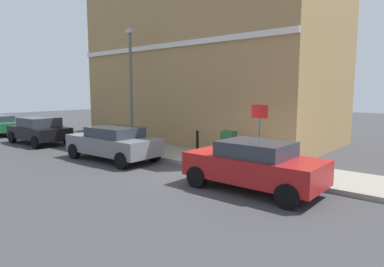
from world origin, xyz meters
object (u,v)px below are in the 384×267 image
(street_sign, at_px, (260,128))
(bollard_near_cabinet, at_px, (197,141))
(car_black, at_px, (39,130))
(car_grey, at_px, (113,142))
(lamppost, at_px, (131,82))
(car_red, at_px, (254,165))
(utility_cabinet, at_px, (229,146))

(street_sign, bearing_deg, bollard_near_cabinet, 71.49)
(street_sign, bearing_deg, car_black, 96.39)
(car_grey, height_order, lamppost, lamppost)
(car_black, bearing_deg, street_sign, -173.79)
(car_red, height_order, car_black, car_black)
(car_red, height_order, street_sign, street_sign)
(lamppost, bearing_deg, car_grey, -144.70)
(car_black, xyz_separation_m, street_sign, (1.42, -12.66, 0.90))
(car_black, height_order, lamppost, lamppost)
(car_black, bearing_deg, car_grey, 179.13)
(car_red, distance_m, car_grey, 6.57)
(bollard_near_cabinet, distance_m, street_sign, 3.96)
(car_red, relative_size, street_sign, 1.73)
(car_grey, relative_size, lamppost, 0.75)
(utility_cabinet, xyz_separation_m, street_sign, (-1.12, -1.96, 0.98))
(car_red, xyz_separation_m, utility_cabinet, (2.58, 2.59, -0.08))
(bollard_near_cabinet, bearing_deg, car_red, -122.04)
(car_red, height_order, bollard_near_cabinet, car_red)
(car_red, bearing_deg, utility_cabinet, -44.67)
(car_black, relative_size, utility_cabinet, 3.40)
(utility_cabinet, bearing_deg, street_sign, -119.77)
(bollard_near_cabinet, xyz_separation_m, street_sign, (-1.22, -3.65, 0.96))
(car_red, distance_m, bollard_near_cabinet, 5.04)
(car_grey, xyz_separation_m, utility_cabinet, (2.62, -3.98, -0.07))
(car_grey, bearing_deg, bollard_near_cabinet, -131.67)
(car_black, bearing_deg, bollard_near_cabinet, -163.87)
(car_grey, bearing_deg, street_sign, -167.32)
(car_black, height_order, bollard_near_cabinet, car_black)
(car_red, distance_m, utility_cabinet, 3.65)
(car_black, distance_m, street_sign, 12.77)
(utility_cabinet, xyz_separation_m, bollard_near_cabinet, (0.10, 1.69, 0.02))
(street_sign, bearing_deg, car_grey, 104.16)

